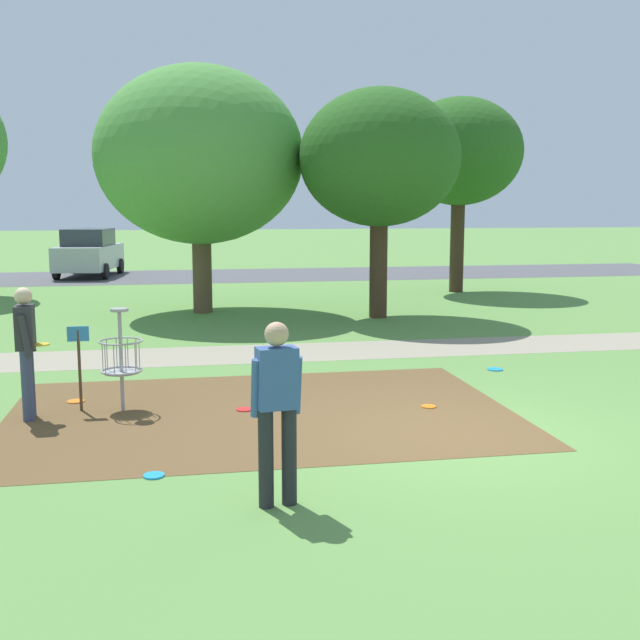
{
  "coord_description": "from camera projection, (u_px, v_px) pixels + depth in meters",
  "views": [
    {
      "loc": [
        -3.18,
        -8.61,
        2.74
      ],
      "look_at": [
        -1.07,
        2.88,
        1.0
      ],
      "focal_mm": 43.44,
      "sensor_mm": 36.0,
      "label": 1
    }
  ],
  "objects": [
    {
      "name": "ground_plane",
      "position": [
        450.0,
        434.0,
        9.34
      ],
      "size": [
        160.0,
        160.0,
        0.0
      ],
      "primitive_type": "plane",
      "color": "#5B8942"
    },
    {
      "name": "frisbee_scattered_a",
      "position": [
        293.0,
        369.0,
        13.01
      ],
      "size": [
        0.26,
        0.26,
        0.02
      ],
      "primitive_type": "cylinder",
      "color": "red",
      "rests_on": "ground"
    },
    {
      "name": "parked_car_leftmost",
      "position": [
        89.0,
        253.0,
        29.87
      ],
      "size": [
        2.41,
        4.41,
        1.84
      ],
      "color": "#B2B7BC",
      "rests_on": "ground"
    },
    {
      "name": "frisbee_scattered_b",
      "position": [
        495.0,
        369.0,
        12.97
      ],
      "size": [
        0.26,
        0.26,
        0.02
      ],
      "primitive_type": "cylinder",
      "color": "#1E93DB",
      "rests_on": "ground"
    },
    {
      "name": "frisbee_near_basket",
      "position": [
        244.0,
        410.0,
        10.42
      ],
      "size": [
        0.22,
        0.22,
        0.02
      ],
      "primitive_type": "cylinder",
      "color": "red",
      "rests_on": "ground"
    },
    {
      "name": "dirt_tee_pad",
      "position": [
        262.0,
        412.0,
        10.3
      ],
      "size": [
        6.63,
        4.56,
        0.01
      ],
      "primitive_type": "cube",
      "color": "brown",
      "rests_on": "ground"
    },
    {
      "name": "tree_near_right",
      "position": [
        459.0,
        153.0,
        24.02
      ],
      "size": [
        3.91,
        3.91,
        6.05
      ],
      "color": "#422D1E",
      "rests_on": "ground"
    },
    {
      "name": "disc_golf_basket",
      "position": [
        116.0,
        356.0,
        10.29
      ],
      "size": [
        0.98,
        0.58,
        1.39
      ],
      "color": "#9E9EA3",
      "rests_on": "ground"
    },
    {
      "name": "player_foreground_watching",
      "position": [
        26.0,
        345.0,
        9.87
      ],
      "size": [
        0.41,
        0.48,
        1.71
      ],
      "color": "#384260",
      "rests_on": "ground"
    },
    {
      "name": "parking_lot_strip",
      "position": [
        260.0,
        275.0,
        30.57
      ],
      "size": [
        36.0,
        6.0,
        0.01
      ],
      "primitive_type": "cube",
      "color": "#4C4C51",
      "rests_on": "ground"
    },
    {
      "name": "tree_mid_center",
      "position": [
        200.0,
        156.0,
        19.37
      ],
      "size": [
        5.21,
        5.21,
        6.18
      ],
      "color": "brown",
      "rests_on": "ground"
    },
    {
      "name": "frisbee_far_right",
      "position": [
        76.0,
        401.0,
        10.85
      ],
      "size": [
        0.24,
        0.24,
        0.02
      ],
      "primitive_type": "cylinder",
      "color": "orange",
      "rests_on": "ground"
    },
    {
      "name": "player_waiting_left",
      "position": [
        277.0,
        403.0,
        6.99
      ],
      "size": [
        0.49,
        0.42,
        1.71
      ],
      "color": "#232328",
      "rests_on": "ground"
    },
    {
      "name": "tree_mid_left",
      "position": [
        380.0,
        159.0,
        18.5
      ],
      "size": [
        3.87,
        3.87,
        5.51
      ],
      "color": "#422D1E",
      "rests_on": "ground"
    },
    {
      "name": "gravel_path",
      "position": [
        350.0,
        350.0,
        14.71
      ],
      "size": [
        40.0,
        1.82,
        0.0
      ],
      "primitive_type": "cube",
      "color": "gray",
      "rests_on": "ground"
    },
    {
      "name": "frisbee_mid_grass",
      "position": [
        154.0,
        476.0,
        7.88
      ],
      "size": [
        0.22,
        0.22,
        0.02
      ],
      "primitive_type": "cylinder",
      "color": "#1E93DB",
      "rests_on": "ground"
    },
    {
      "name": "frisbee_far_left",
      "position": [
        429.0,
        407.0,
        10.57
      ],
      "size": [
        0.2,
        0.2,
        0.02
      ],
      "primitive_type": "cylinder",
      "color": "orange",
      "rests_on": "ground"
    }
  ]
}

